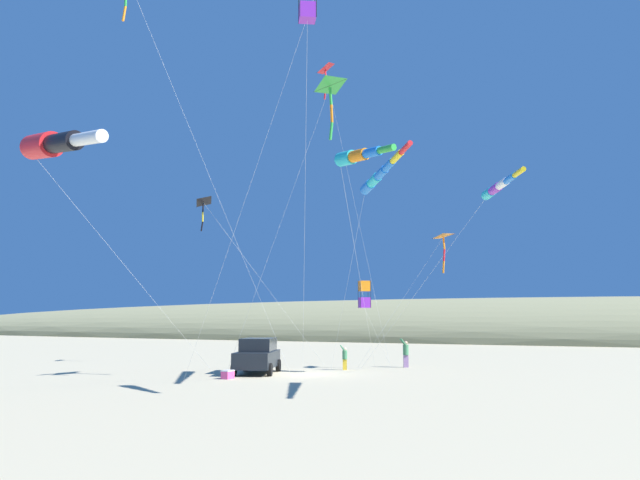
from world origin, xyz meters
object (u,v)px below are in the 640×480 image
kite_delta_long_streamer_right (443,236)px  kite_box_rainbow_low_near (364,294)px  kite_delta_checkered_midright (204,203)px  kite_windsock_yellow_midlevel (53,144)px  kite_delta_black_fish_shape (325,69)px  kite_box_white_trailing (307,1)px  parked_car (257,355)px  person_adult_flyer (406,352)px  person_child_green_jacket (345,356)px  kite_delta_striped_overhead (329,86)px  kite_windsock_red_high_left (497,188)px  kite_windsock_small_distant (358,156)px  kite_windsock_purple_drifting (379,175)px  cooler_box (228,374)px

kite_delta_long_streamer_right → kite_box_rainbow_low_near: bearing=-43.6°
kite_box_rainbow_low_near → kite_delta_checkered_midright: bearing=-39.9°
kite_windsock_yellow_midlevel → kite_delta_black_fish_shape: kite_delta_black_fish_shape is taller
kite_box_white_trailing → kite_box_rainbow_low_near: 17.15m
kite_box_rainbow_low_near → parked_car: bearing=-65.2°
person_adult_flyer → kite_box_white_trailing: kite_box_white_trailing is taller
person_child_green_jacket → kite_delta_checkered_midright: 12.13m
parked_car → kite_box_rainbow_low_near: size_ratio=0.95×
parked_car → kite_box_white_trailing: (11.52, 8.77, 12.60)m
person_child_green_jacket → parked_car: bearing=-38.5°
person_child_green_jacket → kite_delta_striped_overhead: kite_delta_striped_overhead is taller
kite_windsock_yellow_midlevel → kite_windsock_red_high_left: (-11.46, 11.38, -0.27)m
kite_delta_long_streamer_right → kite_windsock_small_distant: bearing=1.2°
kite_windsock_purple_drifting → kite_delta_long_streamer_right: (-7.62, 1.02, -2.12)m
cooler_box → person_adult_flyer: bearing=152.5°
kite_windsock_small_distant → cooler_box: bearing=-116.1°
cooler_box → kite_delta_checkered_midright: size_ratio=0.05×
kite_delta_long_streamer_right → kite_windsock_red_high_left: 11.63m
kite_delta_long_streamer_right → kite_delta_checkered_midright: (10.40, -9.12, 0.97)m
parked_car → kite_delta_checkered_midright: kite_delta_checkered_midright is taller
kite_windsock_red_high_left → kite_windsock_purple_drifting: bearing=-115.7°
parked_car → cooler_box: size_ratio=7.49×
parked_car → kite_delta_striped_overhead: bearing=62.2°
kite_delta_striped_overhead → kite_delta_checkered_midright: kite_delta_striped_overhead is taller
kite_delta_checkered_midright → kite_delta_striped_overhead: bearing=103.4°
kite_box_white_trailing → kite_windsock_red_high_left: bearing=145.4°
kite_windsock_purple_drifting → kite_box_rainbow_low_near: size_ratio=2.07×
kite_box_white_trailing → kite_windsock_purple_drifting: bearing=-173.3°
kite_box_white_trailing → kite_delta_black_fish_shape: bearing=-156.7°
kite_delta_striped_overhead → kite_delta_black_fish_shape: (-7.83, -3.92, 4.32)m
cooler_box → kite_box_rainbow_low_near: kite_box_rainbow_low_near is taller
person_adult_flyer → person_child_green_jacket: bearing=-37.5°
person_adult_flyer → kite_box_white_trailing: bearing=8.9°
person_adult_flyer → kite_windsock_red_high_left: size_ratio=0.14×
cooler_box → kite_delta_black_fish_shape: 19.84m
kite_windsock_yellow_midlevel → kite_delta_striped_overhead: bearing=165.3°
kite_delta_black_fish_shape → cooler_box: bearing=-9.9°
parked_car → kite_box_white_trailing: bearing=37.3°
kite_delta_checkered_midright → kite_box_rainbow_low_near: size_ratio=2.44×
kite_delta_long_streamer_right → kite_box_rainbow_low_near: kite_delta_long_streamer_right is taller
person_child_green_jacket → kite_windsock_small_distant: size_ratio=0.09×
parked_car → kite_delta_long_streamer_right: bearing=124.8°
kite_delta_striped_overhead → person_adult_flyer: bearing=178.9°
kite_windsock_yellow_midlevel → kite_box_white_trailing: bearing=124.2°
cooler_box → kite_delta_black_fish_shape: bearing=170.1°
parked_car → cooler_box: parked_car is taller
person_child_green_jacket → kite_delta_striped_overhead: (7.08, 2.34, 13.19)m
person_child_green_jacket → kite_windsock_yellow_midlevel: bearing=-3.0°
cooler_box → kite_windsock_yellow_midlevel: (12.75, 1.93, 8.07)m
cooler_box → person_child_green_jacket: size_ratio=0.44×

